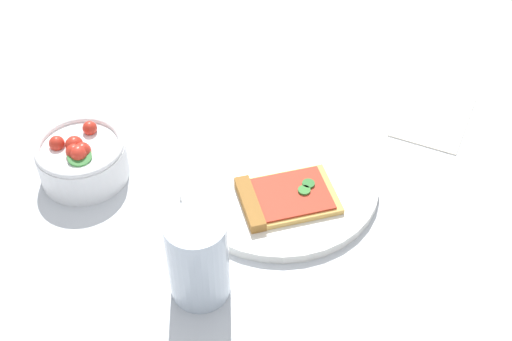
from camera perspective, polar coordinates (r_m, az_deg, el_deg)
ground_plane at (r=0.94m, az=0.14°, el=-0.48°), size 2.40×2.40×0.00m
plate at (r=0.93m, az=1.94°, el=-0.91°), size 0.27×0.27×0.01m
pizza_slice_main at (r=0.89m, az=2.15°, el=-2.31°), size 0.14×0.15×0.01m
salad_bowl at (r=0.95m, az=-14.40°, el=0.97°), size 0.12×0.12×0.07m
soda_glass at (r=0.78m, az=-4.87°, el=-7.48°), size 0.07×0.07×0.12m
paper_napkin at (r=1.07m, az=14.70°, el=4.49°), size 0.14×0.17×0.00m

